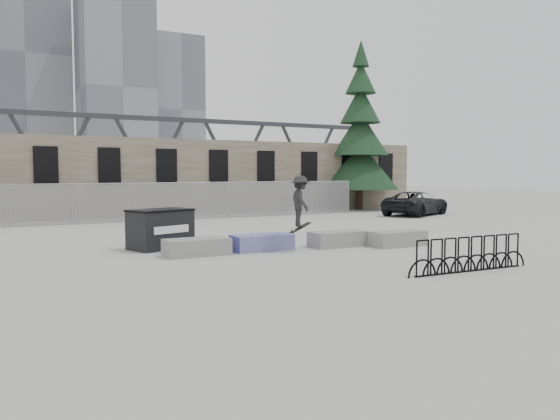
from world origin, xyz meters
The scene contains 14 objects.
ground centered at (0.00, 0.00, 0.00)m, with size 120.00×120.00×0.00m, color #A2A29E.
stone_wall centered at (0.00, 16.24, 2.26)m, with size 36.00×2.58×4.50m.
chainlink_fence centered at (0.00, 12.50, 1.04)m, with size 22.06×0.06×2.02m.
planter_far_left centered at (-3.54, 0.21, 0.28)m, with size 2.00×0.90×0.52m.
planter_center_left centered at (-1.29, 0.23, 0.28)m, with size 2.00×0.90×0.52m.
planter_center_right centered at (1.46, -0.18, 0.28)m, with size 2.00×0.90×0.52m.
planter_offset centered at (3.34, -1.08, 0.28)m, with size 2.00×0.90×0.52m.
dumpster centered at (-4.10, 2.22, 0.67)m, with size 2.32×1.84×1.33m.
bike_rack centered at (1.71, -5.77, 0.44)m, with size 4.04×0.20×0.90m.
spruce_tree centered at (13.47, 14.65, 4.53)m, with size 5.29×5.29×11.50m.
skyline_towers centered at (-1.01, 93.81, 20.79)m, with size 58.00×28.00×48.00m.
truss_bridge centered at (10.00, 55.00, 4.13)m, with size 70.00×3.00×9.80m.
suv centered at (13.44, 9.00, 0.71)m, with size 2.35×5.09×1.42m, color black.
skateboarder centered at (-0.35, -0.67, 1.64)m, with size 0.80×1.16×1.84m.
Camera 1 is at (-9.26, -15.68, 2.57)m, focal length 35.00 mm.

